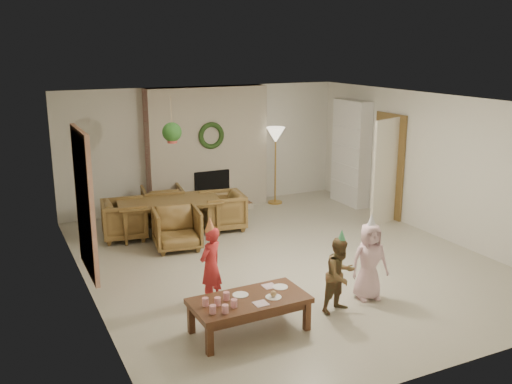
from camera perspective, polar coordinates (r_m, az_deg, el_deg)
floor at (r=9.09m, az=2.82°, el=-6.79°), size 7.00×7.00×0.00m
ceiling at (r=8.50m, az=3.03°, el=9.10°), size 7.00×7.00×0.00m
wall_back at (r=11.83m, az=-5.24°, el=4.52°), size 7.00×0.00×7.00m
wall_front at (r=6.02m, az=19.19°, el=-6.32°), size 7.00×0.00×7.00m
wall_left at (r=7.77m, az=-16.89°, el=-1.43°), size 0.00×7.00×7.00m
wall_right at (r=10.45m, az=17.53°, el=2.55°), size 0.00×7.00×7.00m
fireplace_mass at (r=11.65m, az=-4.89°, el=4.37°), size 2.50×0.40×2.50m
fireplace_hearth at (r=11.60m, az=-4.15°, el=-1.70°), size 1.60×0.30×0.12m
fireplace_firebox at (r=11.65m, az=-4.49°, el=0.35°), size 0.75×0.12×0.75m
fireplace_wreath at (r=11.39m, az=-4.51°, el=5.67°), size 0.54×0.10×0.54m
floor_lamp_base at (r=12.22m, az=1.93°, el=-1.03°), size 0.31×0.31×0.03m
floor_lamp_post at (r=12.04m, az=1.96°, el=2.40°), size 0.03×0.03×1.48m
floor_lamp_shade at (r=11.91m, az=1.99°, el=5.74°), size 0.39×0.39×0.33m
bookshelf_carcass at (r=12.13m, az=9.52°, el=3.91°), size 0.30×1.00×2.20m
bookshelf_shelf_a at (r=12.25m, az=9.32°, el=0.91°), size 0.30×0.92×0.03m
bookshelf_shelf_b at (r=12.16m, az=9.40°, el=2.74°), size 0.30×0.92×0.03m
bookshelf_shelf_c at (r=12.09m, az=9.48°, el=4.60°), size 0.30×0.92×0.03m
bookshelf_shelf_d at (r=12.03m, az=9.56°, el=6.47°), size 0.30×0.92×0.03m
books_row_lower at (r=12.09m, az=9.68°, el=1.40°), size 0.20×0.40×0.24m
books_row_mid at (r=12.17m, az=9.21°, el=3.43°), size 0.20×0.44×0.24m
books_row_upper at (r=11.98m, az=9.70°, el=5.13°), size 0.20×0.36×0.22m
door_frame at (r=11.36m, az=13.19°, el=2.58°), size 0.05×0.86×2.04m
door_leaf at (r=10.84m, az=12.86°, el=1.92°), size 0.77×0.32×2.00m
curtain_panel at (r=7.97m, az=-16.84°, el=-1.04°), size 0.06×1.20×2.00m
dining_table at (r=10.27m, az=-8.69°, el=-2.53°), size 1.91×1.24×0.63m
dining_chair_near at (r=9.52m, az=-7.94°, el=-3.68°), size 0.84×0.86×0.69m
dining_chair_far at (r=11.01m, az=-9.36°, el=-1.22°), size 0.84×0.86×0.69m
dining_chair_left at (r=10.18m, az=-13.06°, el=-2.72°), size 0.86×0.84×0.69m
dining_chair_right at (r=10.45m, az=-3.39°, el=-1.90°), size 0.86×0.84×0.69m
hanging_plant_cord at (r=9.41m, az=-8.50°, el=7.36°), size 0.01×0.01×0.70m
hanging_plant_pot at (r=9.46m, az=-8.42°, el=5.25°), size 0.16×0.16×0.12m
hanging_plant_foliage at (r=9.44m, az=-8.44°, el=5.97°), size 0.32×0.32×0.32m
coffee_table_top at (r=6.79m, az=-0.68°, el=-10.87°), size 1.40×0.72×0.06m
coffee_table_apron at (r=6.82m, az=-0.68°, el=-11.44°), size 1.29×0.61×0.09m
coffee_leg_fl at (r=6.43m, az=-4.70°, el=-14.61°), size 0.08×0.08×0.36m
coffee_leg_fr at (r=6.94m, az=5.14°, el=-12.29°), size 0.08×0.08×0.36m
coffee_leg_bl at (r=6.89m, az=-6.54°, el=-12.53°), size 0.08×0.08×0.36m
coffee_leg_br at (r=7.37m, az=2.77°, el=-10.56°), size 0.08×0.08×0.36m
cup_a at (r=6.43m, az=-4.38°, el=-11.68°), size 0.08×0.08×0.10m
cup_b at (r=6.60m, az=-5.11°, el=-10.94°), size 0.08×0.08×0.10m
cup_c at (r=6.43m, az=-3.12°, el=-11.65°), size 0.08×0.08×0.10m
cup_d at (r=6.60m, az=-3.88°, el=-10.91°), size 0.08×0.08×0.10m
cup_e at (r=6.55m, az=-2.22°, el=-11.10°), size 0.08×0.08×0.10m
cup_f at (r=6.73m, az=-2.99°, el=-10.40°), size 0.08×0.08×0.10m
plate_a at (r=6.86m, az=-1.57°, el=-10.28°), size 0.20×0.20×0.01m
plate_b at (r=6.80m, az=1.76°, el=-10.50°), size 0.20×0.20×0.01m
plate_c at (r=7.06m, az=2.45°, el=-9.51°), size 0.20×0.20×0.01m
food_scoop at (r=6.78m, az=1.76°, el=-10.18°), size 0.08×0.08×0.07m
napkin_left at (r=6.64m, az=0.48°, el=-11.14°), size 0.16×0.16×0.01m
napkin_right at (r=7.08m, az=1.35°, el=-9.43°), size 0.16×0.16×0.01m
child_red at (r=7.44m, az=-4.57°, el=-7.43°), size 0.46×0.42×1.05m
party_hat_red at (r=7.25m, az=-4.66°, el=-3.24°), size 0.17×0.17×0.20m
child_plaid at (r=7.32m, az=8.46°, el=-8.24°), size 0.54×0.46×0.98m
party_hat_plaid at (r=7.13m, az=8.62°, el=-4.34°), size 0.13×0.13×0.16m
child_pink at (r=7.72m, az=11.33°, el=-6.85°), size 0.57×0.43×1.05m
party_hat_pink at (r=7.54m, az=11.55°, el=-2.84°), size 0.18×0.18×0.19m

